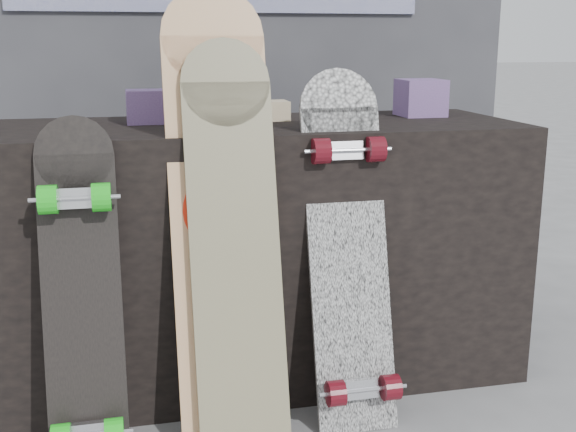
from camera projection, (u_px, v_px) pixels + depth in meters
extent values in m
cube|color=black|center=(258.00, 250.00, 2.28)|extent=(1.60, 0.60, 0.80)
cube|color=#37373C|center=(218.00, 26.00, 2.92)|extent=(2.40, 0.20, 2.20)
cube|color=#5A3D7C|center=(156.00, 106.00, 2.19)|extent=(0.18, 0.12, 0.10)
cube|color=#5A3D7C|center=(421.00, 98.00, 2.39)|extent=(0.14, 0.14, 0.12)
cube|color=#D1B78C|center=(253.00, 111.00, 2.26)|extent=(0.22, 0.10, 0.06)
cube|color=#D2B48D|center=(224.00, 243.00, 1.89)|extent=(0.27, 0.30, 1.06)
cylinder|color=#D2B48D|center=(212.00, 36.00, 1.90)|extent=(0.27, 0.09, 0.27)
cylinder|color=#F9280F|center=(223.00, 210.00, 1.88)|extent=(0.21, 0.06, 0.20)
cube|color=black|center=(230.00, 344.00, 1.88)|extent=(0.11, 0.05, 0.19)
cube|color=#CBC08A|center=(236.00, 270.00, 1.86)|extent=(0.23, 0.28, 0.94)
cylinder|color=#CBC08A|center=(225.00, 82.00, 1.87)|extent=(0.23, 0.08, 0.23)
cube|color=white|center=(349.00, 269.00, 1.99)|extent=(0.22, 0.25, 0.87)
cylinder|color=white|center=(339.00, 108.00, 2.00)|extent=(0.22, 0.07, 0.22)
cube|color=silver|center=(361.00, 389.00, 1.94)|extent=(0.09, 0.04, 0.06)
cylinder|color=#4E0B13|center=(336.00, 393.00, 1.91)|extent=(0.05, 0.07, 0.07)
cylinder|color=#4E0B13|center=(390.00, 387.00, 1.94)|extent=(0.05, 0.07, 0.07)
cube|color=silver|center=(346.00, 151.00, 1.96)|extent=(0.09, 0.04, 0.06)
cylinder|color=#4E0B13|center=(321.00, 151.00, 1.92)|extent=(0.05, 0.07, 0.07)
cylinder|color=#4E0B13|center=(375.00, 149.00, 1.96)|extent=(0.05, 0.07, 0.07)
cube|color=black|center=(83.00, 314.00, 1.79)|extent=(0.19, 0.20, 0.77)
cylinder|color=black|center=(74.00, 154.00, 1.79)|extent=(0.19, 0.06, 0.19)
cylinder|color=#1BC31B|center=(114.00, 432.00, 1.75)|extent=(0.05, 0.07, 0.07)
cube|color=silver|center=(75.00, 199.00, 1.75)|extent=(0.09, 0.04, 0.06)
cylinder|color=#1BC31B|center=(48.00, 200.00, 1.71)|extent=(0.04, 0.07, 0.07)
cylinder|color=#1BC31B|center=(101.00, 197.00, 1.74)|extent=(0.05, 0.07, 0.07)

